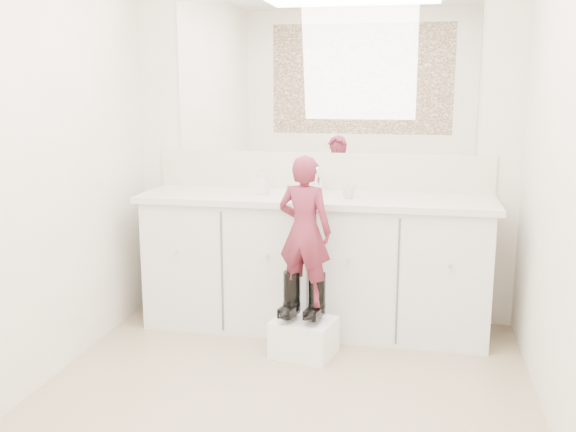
# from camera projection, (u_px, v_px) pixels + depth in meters

# --- Properties ---
(floor) EXTENTS (3.00, 3.00, 0.00)m
(floor) POSITION_uv_depth(u_px,v_px,m) (274.00, 416.00, 3.13)
(floor) COLOR #857257
(floor) RESTS_ON ground
(wall_back) EXTENTS (2.60, 0.00, 2.60)m
(wall_back) POSITION_uv_depth(u_px,v_px,m) (322.00, 144.00, 4.33)
(wall_back) COLOR beige
(wall_back) RESTS_ON floor
(wall_front) EXTENTS (2.60, 0.00, 2.60)m
(wall_front) POSITION_uv_depth(u_px,v_px,m) (127.00, 259.00, 1.45)
(wall_front) COLOR beige
(wall_front) RESTS_ON floor
(wall_left) EXTENTS (0.00, 3.00, 3.00)m
(wall_left) POSITION_uv_depth(u_px,v_px,m) (15.00, 166.00, 3.14)
(wall_left) COLOR beige
(wall_left) RESTS_ON floor
(vanity_cabinet) EXTENTS (2.20, 0.55, 0.85)m
(vanity_cabinet) POSITION_uv_depth(u_px,v_px,m) (315.00, 265.00, 4.22)
(vanity_cabinet) COLOR silver
(vanity_cabinet) RESTS_ON floor
(countertop) EXTENTS (2.28, 0.58, 0.04)m
(countertop) POSITION_uv_depth(u_px,v_px,m) (315.00, 199.00, 4.12)
(countertop) COLOR beige
(countertop) RESTS_ON vanity_cabinet
(backsplash) EXTENTS (2.28, 0.03, 0.25)m
(backsplash) POSITION_uv_depth(u_px,v_px,m) (321.00, 171.00, 4.35)
(backsplash) COLOR beige
(backsplash) RESTS_ON countertop
(mirror) EXTENTS (2.00, 0.02, 1.00)m
(mirror) POSITION_uv_depth(u_px,v_px,m) (322.00, 77.00, 4.23)
(mirror) COLOR white
(mirror) RESTS_ON wall_back
(dot_panel) EXTENTS (2.00, 0.01, 1.20)m
(dot_panel) POSITION_uv_depth(u_px,v_px,m) (119.00, 55.00, 1.37)
(dot_panel) COLOR #472819
(dot_panel) RESTS_ON wall_front
(faucet) EXTENTS (0.08, 0.08, 0.10)m
(faucet) POSITION_uv_depth(u_px,v_px,m) (319.00, 184.00, 4.26)
(faucet) COLOR silver
(faucet) RESTS_ON countertop
(cup) EXTENTS (0.11, 0.11, 0.09)m
(cup) POSITION_uv_depth(u_px,v_px,m) (349.00, 191.00, 4.03)
(cup) COLOR beige
(cup) RESTS_ON countertop
(soap_bottle) EXTENTS (0.09, 0.09, 0.17)m
(soap_bottle) POSITION_uv_depth(u_px,v_px,m) (262.00, 181.00, 4.17)
(soap_bottle) COLOR beige
(soap_bottle) RESTS_ON countertop
(step_stool) EXTENTS (0.40, 0.36, 0.22)m
(step_stool) POSITION_uv_depth(u_px,v_px,m) (304.00, 337.00, 3.83)
(step_stool) COLOR white
(step_stool) RESTS_ON floor
(boot_left) EXTENTS (0.15, 0.21, 0.29)m
(boot_left) POSITION_uv_depth(u_px,v_px,m) (292.00, 295.00, 3.79)
(boot_left) COLOR black
(boot_left) RESTS_ON step_stool
(boot_right) EXTENTS (0.15, 0.21, 0.29)m
(boot_right) POSITION_uv_depth(u_px,v_px,m) (317.00, 297.00, 3.76)
(boot_right) COLOR black
(boot_right) RESTS_ON step_stool
(toddler) EXTENTS (0.36, 0.27, 0.88)m
(toddler) POSITION_uv_depth(u_px,v_px,m) (305.00, 231.00, 3.70)
(toddler) COLOR #B03658
(toddler) RESTS_ON step_stool
(toothbrush) EXTENTS (0.14, 0.04, 0.06)m
(toothbrush) POSITION_uv_depth(u_px,v_px,m) (317.00, 213.00, 3.66)
(toothbrush) COLOR #F15DBA
(toothbrush) RESTS_ON toddler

